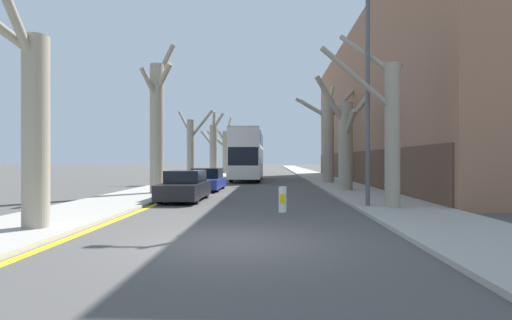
{
  "coord_description": "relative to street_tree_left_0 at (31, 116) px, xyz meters",
  "views": [
    {
      "loc": [
        0.93,
        -9.11,
        1.88
      ],
      "look_at": [
        -0.25,
        21.27,
        1.85
      ],
      "focal_mm": 28.0,
      "sensor_mm": 36.0,
      "label": 1
    }
  ],
  "objects": [
    {
      "name": "ground_plane",
      "position": [
        5.27,
        -0.95,
        -3.0
      ],
      "size": [
        300.0,
        300.0,
        0.0
      ],
      "primitive_type": "plane",
      "color": "#4C4947"
    },
    {
      "name": "sidewalk_left",
      "position": [
        -0.54,
        49.05,
        -2.94
      ],
      "size": [
        3.47,
        120.0,
        0.12
      ],
      "primitive_type": "cube",
      "color": "#A39E93",
      "rests_on": "ground"
    },
    {
      "name": "sidewalk_right",
      "position": [
        11.09,
        49.05,
        -2.94
      ],
      "size": [
        3.47,
        120.0,
        0.12
      ],
      "primitive_type": "cube",
      "color": "#A39E93",
      "rests_on": "ground"
    },
    {
      "name": "building_facade_right",
      "position": [
        17.81,
        23.89,
        3.35
      ],
      "size": [
        10.08,
        39.26,
        12.72
      ],
      "color": "#93664C",
      "rests_on": "ground"
    },
    {
      "name": "kerb_line_stripe",
      "position": [
        1.37,
        49.05,
        -2.99
      ],
      "size": [
        0.24,
        120.0,
        0.01
      ],
      "primitive_type": "cube",
      "color": "yellow",
      "rests_on": "ground"
    },
    {
      "name": "street_tree_left_0",
      "position": [
        0.0,
        0.0,
        0.0
      ],
      "size": [
        2.1,
        2.42,
        7.23
      ],
      "color": "gray",
      "rests_on": "ground"
    },
    {
      "name": "street_tree_left_1",
      "position": [
        0.1,
        11.0,
        0.77
      ],
      "size": [
        1.77,
        1.9,
        8.18
      ],
      "color": "gray",
      "rests_on": "ground"
    },
    {
      "name": "street_tree_left_2",
      "position": [
        -0.13,
        21.08,
        -0.18
      ],
      "size": [
        2.97,
        1.39,
        5.82
      ],
      "color": "gray",
      "rests_on": "ground"
    },
    {
      "name": "street_tree_left_3",
      "position": [
        0.06,
        31.88,
        0.1
      ],
      "size": [
        2.7,
        2.23,
        6.91
      ],
      "color": "gray",
      "rests_on": "ground"
    },
    {
      "name": "street_tree_left_4",
      "position": [
        -0.06,
        42.7,
        0.46
      ],
      "size": [
        3.71,
        3.63,
        7.64
      ],
      "color": "gray",
      "rests_on": "ground"
    },
    {
      "name": "street_tree_right_0",
      "position": [
        10.59,
        5.04,
        0.15
      ],
      "size": [
        3.64,
        2.67,
        7.03
      ],
      "color": "gray",
      "rests_on": "ground"
    },
    {
      "name": "street_tree_right_1",
      "position": [
        10.48,
        13.38,
        0.01
      ],
      "size": [
        3.07,
        4.18,
        6.66
      ],
      "color": "gray",
      "rests_on": "ground"
    },
    {
      "name": "street_tree_right_2",
      "position": [
        10.68,
        21.46,
        0.76
      ],
      "size": [
        5.08,
        2.16,
        7.97
      ],
      "color": "gray",
      "rests_on": "ground"
    },
    {
      "name": "double_decker_bus",
      "position": [
        4.03,
        25.82,
        -0.46
      ],
      "size": [
        2.62,
        11.01,
        4.48
      ],
      "color": "silver",
      "rests_on": "ground"
    },
    {
      "name": "parked_car_0",
      "position": [
        2.26,
        8.0,
        -2.34
      ],
      "size": [
        1.75,
        4.3,
        1.38
      ],
      "color": "black",
      "rests_on": "ground"
    },
    {
      "name": "parked_car_1",
      "position": [
        2.26,
        14.26,
        -2.35
      ],
      "size": [
        1.83,
        4.54,
        1.36
      ],
      "color": "navy",
      "rests_on": "ground"
    },
    {
      "name": "lamp_post",
      "position": [
        9.79,
        5.31,
        2.07
      ],
      "size": [
        1.4,
        0.2,
        9.18
      ],
      "color": "#4C4F54",
      "rests_on": "ground"
    },
    {
      "name": "traffic_bollard",
      "position": [
        6.6,
        4.2,
        -2.54
      ],
      "size": [
        0.29,
        0.3,
        0.91
      ],
      "color": "white",
      "rests_on": "ground"
    }
  ]
}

